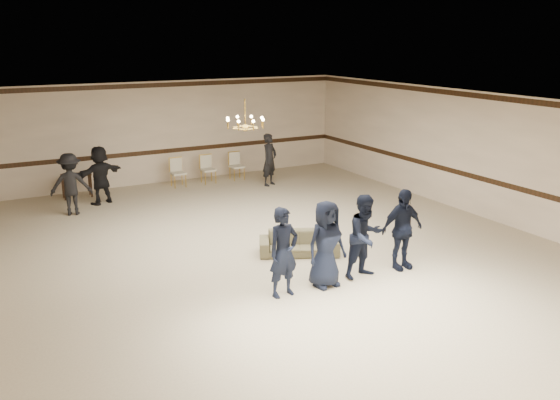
{
  "coord_description": "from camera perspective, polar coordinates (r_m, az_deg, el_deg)",
  "views": [
    {
      "loc": [
        -5.53,
        -10.86,
        4.55
      ],
      "look_at": [
        0.08,
        -0.5,
        1.22
      ],
      "focal_mm": 37.42,
      "sensor_mm": 36.0,
      "label": 1
    }
  ],
  "objects": [
    {
      "name": "boy_c",
      "position": [
        11.35,
        8.35,
        -3.53
      ],
      "size": [
        0.87,
        0.72,
        1.66
      ],
      "primitive_type": "imported",
      "rotation": [
        0.0,
        0.0,
        0.12
      ],
      "color": "black",
      "rests_on": "floor"
    },
    {
      "name": "adult_mid",
      "position": [
        16.96,
        -17.17,
        2.35
      ],
      "size": [
        1.59,
        1.0,
        1.64
      ],
      "primitive_type": "imported",
      "rotation": [
        0.0,
        0.0,
        3.51
      ],
      "color": "black",
      "rests_on": "floor"
    },
    {
      "name": "console_table",
      "position": [
        17.92,
        -19.23,
        1.33
      ],
      "size": [
        0.87,
        0.44,
        0.71
      ],
      "primitive_type": "cube",
      "rotation": [
        0.0,
        0.0,
        -0.1
      ],
      "color": "#321E10",
      "rests_on": "floor"
    },
    {
      "name": "room",
      "position": [
        12.54,
        -1.4,
        2.17
      ],
      "size": [
        12.01,
        14.01,
        3.21
      ],
      "color": "beige",
      "rests_on": "ground"
    },
    {
      "name": "settee",
      "position": [
        12.57,
        1.87,
        -4.23
      ],
      "size": [
        1.82,
        1.34,
        0.5
      ],
      "primitive_type": "imported",
      "rotation": [
        0.0,
        0.0,
        -0.45
      ],
      "color": "#666544",
      "rests_on": "floor"
    },
    {
      "name": "chandelier",
      "position": [
        13.19,
        -3.44,
        8.46
      ],
      "size": [
        0.94,
        0.94,
        0.89
      ],
      "primitive_type": null,
      "color": "gold",
      "rests_on": "ceiling"
    },
    {
      "name": "chair_rail",
      "position": [
        19.01,
        -11.05,
        4.72
      ],
      "size": [
        12.0,
        0.02,
        0.14
      ],
      "primitive_type": "cube",
      "color": "black",
      "rests_on": "wall_back"
    },
    {
      "name": "banquet_chair_mid",
      "position": [
        18.72,
        -7.03,
        2.98
      ],
      "size": [
        0.44,
        0.44,
        0.89
      ],
      "primitive_type": null,
      "rotation": [
        0.0,
        0.0,
        0.02
      ],
      "color": "beige",
      "rests_on": "floor"
    },
    {
      "name": "boy_d",
      "position": [
        11.89,
        11.84,
        -2.81
      ],
      "size": [
        0.98,
        0.42,
        1.66
      ],
      "primitive_type": "imported",
      "rotation": [
        0.0,
        0.0,
        -0.02
      ],
      "color": "black",
      "rests_on": "floor"
    },
    {
      "name": "banquet_chair_right",
      "position": [
        19.09,
        -4.24,
        3.31
      ],
      "size": [
        0.44,
        0.44,
        0.89
      ],
      "primitive_type": null,
      "rotation": [
        0.0,
        0.0,
        0.03
      ],
      "color": "beige",
      "rests_on": "floor"
    },
    {
      "name": "adult_left",
      "position": [
        16.14,
        -19.78,
        1.47
      ],
      "size": [
        1.18,
        0.86,
        1.64
      ],
      "primitive_type": "imported",
      "rotation": [
        0.0,
        0.0,
        2.88
      ],
      "color": "black",
      "rests_on": "floor"
    },
    {
      "name": "adult_right",
      "position": [
        18.24,
        -1.03,
        3.96
      ],
      "size": [
        0.71,
        0.63,
        1.64
      ],
      "primitive_type": "imported",
      "rotation": [
        0.0,
        0.0,
        0.5
      ],
      "color": "black",
      "rests_on": "floor"
    },
    {
      "name": "boy_a",
      "position": [
        10.43,
        0.35,
        -5.13
      ],
      "size": [
        0.65,
        0.46,
        1.66
      ],
      "primitive_type": "imported",
      "rotation": [
        0.0,
        0.0,
        0.12
      ],
      "color": "black",
      "rests_on": "floor"
    },
    {
      "name": "boy_b",
      "position": [
        10.86,
        4.53,
        -4.31
      ],
      "size": [
        0.85,
        0.59,
        1.66
      ],
      "primitive_type": "imported",
      "rotation": [
        0.0,
        0.0,
        0.08
      ],
      "color": "black",
      "rests_on": "floor"
    },
    {
      "name": "banquet_chair_left",
      "position": [
        18.39,
        -9.93,
        2.63
      ],
      "size": [
        0.44,
        0.44,
        0.89
      ],
      "primitive_type": null,
      "rotation": [
        0.0,
        0.0,
        0.03
      ],
      "color": "beige",
      "rests_on": "floor"
    },
    {
      "name": "crown_molding",
      "position": [
        18.74,
        -11.39,
        10.97
      ],
      "size": [
        12.0,
        0.02,
        0.14
      ],
      "primitive_type": "cube",
      "color": "black",
      "rests_on": "wall_back"
    }
  ]
}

